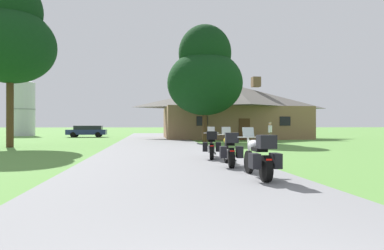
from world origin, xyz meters
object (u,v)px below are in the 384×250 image
(bystander_white_shirt_near_lodge, at_px, (270,131))
(tree_left_near, at_px, (10,35))
(motorcycle_orange_farthest_in_row, at_px, (212,145))
(parked_navy_suv_far_left, at_px, (87,131))
(motorcycle_white_nearest_to_camera, at_px, (260,157))
(metal_silo_distant, at_px, (22,106))
(motorcycle_yellow_second_in_row, at_px, (230,150))
(tree_by_lodge_front, at_px, (205,74))

(bystander_white_shirt_near_lodge, distance_m, tree_left_near, 20.22)
(motorcycle_orange_farthest_in_row, height_order, parked_navy_suv_far_left, parked_navy_suv_far_left)
(motorcycle_white_nearest_to_camera, height_order, motorcycle_orange_farthest_in_row, same)
(tree_left_near, bearing_deg, metal_silo_distant, 108.03)
(motorcycle_yellow_second_in_row, bearing_deg, motorcycle_white_nearest_to_camera, -80.64)
(metal_silo_distant, bearing_deg, motorcycle_yellow_second_in_row, -62.11)
(motorcycle_yellow_second_in_row, height_order, bystander_white_shirt_near_lodge, bystander_white_shirt_near_lodge)
(motorcycle_yellow_second_in_row, bearing_deg, motorcycle_orange_farthest_in_row, 99.38)
(motorcycle_white_nearest_to_camera, bearing_deg, tree_left_near, 129.69)
(tree_by_lodge_front, bearing_deg, parked_navy_suv_far_left, 132.17)
(motorcycle_yellow_second_in_row, relative_size, tree_by_lodge_front, 0.21)
(tree_by_lodge_front, distance_m, tree_left_near, 14.74)
(motorcycle_orange_farthest_in_row, bearing_deg, motorcycle_yellow_second_in_row, -77.87)
(tree_left_near, bearing_deg, motorcycle_white_nearest_to_camera, -51.64)
(motorcycle_yellow_second_in_row, xyz_separation_m, tree_left_near, (-11.52, 12.02, 6.64))
(motorcycle_orange_farthest_in_row, distance_m, parked_navy_suv_far_left, 29.73)
(bystander_white_shirt_near_lodge, height_order, tree_by_lodge_front, tree_by_lodge_front)
(motorcycle_white_nearest_to_camera, xyz_separation_m, parked_navy_suv_far_left, (-10.06, 33.34, 0.17))
(motorcycle_orange_farthest_in_row, bearing_deg, metal_silo_distant, 129.46)
(motorcycle_white_nearest_to_camera, xyz_separation_m, bystander_white_shirt_near_lodge, (7.26, 18.25, 0.34))
(bystander_white_shirt_near_lodge, height_order, metal_silo_distant, metal_silo_distant)
(parked_navy_suv_far_left, bearing_deg, tree_left_near, 174.80)
(bystander_white_shirt_near_lodge, bearing_deg, tree_by_lodge_front, 110.36)
(tree_by_lodge_front, height_order, tree_left_near, tree_left_near)
(bystander_white_shirt_near_lodge, relative_size, tree_by_lodge_front, 0.17)
(motorcycle_white_nearest_to_camera, distance_m, motorcycle_orange_farthest_in_row, 5.30)
(motorcycle_yellow_second_in_row, distance_m, motorcycle_orange_farthest_in_row, 2.63)
(motorcycle_white_nearest_to_camera, distance_m, motorcycle_yellow_second_in_row, 2.67)
(tree_by_lodge_front, bearing_deg, metal_silo_distant, 137.56)
(motorcycle_orange_farthest_in_row, relative_size, bystander_white_shirt_near_lodge, 1.23)
(parked_navy_suv_far_left, bearing_deg, bystander_white_shirt_near_lodge, -131.46)
(motorcycle_orange_farthest_in_row, height_order, tree_left_near, tree_left_near)
(bystander_white_shirt_near_lodge, relative_size, tree_left_near, 0.15)
(bystander_white_shirt_near_lodge, xyz_separation_m, metal_silo_distant, (-27.12, 21.76, 3.10))
(motorcycle_white_nearest_to_camera, height_order, tree_left_near, tree_left_near)
(metal_silo_distant, bearing_deg, tree_by_lodge_front, -42.44)
(motorcycle_white_nearest_to_camera, relative_size, tree_by_lodge_front, 0.21)
(motorcycle_white_nearest_to_camera, distance_m, bystander_white_shirt_near_lodge, 19.64)
(motorcycle_white_nearest_to_camera, distance_m, parked_navy_suv_far_left, 34.82)
(motorcycle_yellow_second_in_row, relative_size, parked_navy_suv_far_left, 0.45)
(bystander_white_shirt_near_lodge, bearing_deg, motorcycle_yellow_second_in_row, -166.80)
(motorcycle_white_nearest_to_camera, bearing_deg, motorcycle_yellow_second_in_row, 93.52)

